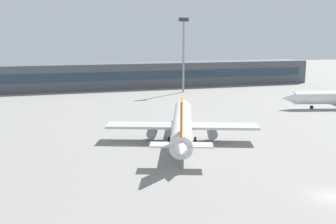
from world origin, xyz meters
TOP-DOWN VIEW (x-y plane):
  - ground_plane at (0.00, 40.00)m, footprint 400.00×400.00m
  - terminal_building at (0.00, 104.92)m, footprint 138.76×12.13m
  - airplane_near at (-7.73, 29.57)m, footprint 26.50×37.04m
  - floodlight_tower_west at (12.99, 87.74)m, footprint 3.20×0.80m

SIDE VIEW (x-z plane):
  - ground_plane at x=0.00m, z-range 0.00..0.00m
  - airplane_near at x=-7.73m, z-range -1.85..7.64m
  - terminal_building at x=0.00m, z-range 0.00..9.00m
  - floodlight_tower_west at x=12.99m, z-range 2.00..26.40m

